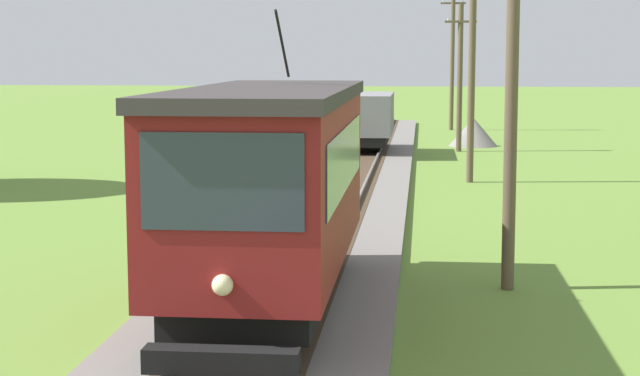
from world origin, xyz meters
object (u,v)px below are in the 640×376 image
object	(u,v)px
utility_pole_near_tram	(512,58)
utility_pole_far	(460,76)
red_tram	(270,186)
gravel_pile	(473,132)
freight_car	(364,119)
utility_pole_mid	(472,65)
utility_pole_distant	(452,57)

from	to	relation	value
utility_pole_near_tram	utility_pole_far	bearing A→B (deg)	90.00
red_tram	gravel_pile	size ratio (longest dim) A/B	3.71
freight_car	gravel_pile	bearing A→B (deg)	42.79
utility_pole_near_tram	freight_car	bearing A→B (deg)	99.44
utility_pole_near_tram	utility_pole_far	size ratio (longest dim) A/B	1.28
red_tram	utility_pole_far	distance (m)	29.52
freight_car	utility_pole_near_tram	size ratio (longest dim) A/B	0.62
freight_car	utility_pole_mid	bearing A→B (deg)	-65.73
utility_pole_near_tram	gravel_pile	distance (m)	29.56
red_tram	freight_car	world-z (taller)	red_tram
gravel_pile	utility_pole_near_tram	bearing A→B (deg)	-91.51
red_tram	utility_pole_near_tram	distance (m)	5.25
utility_pole_near_tram	utility_pole_distant	distance (m)	39.18
freight_car	utility_pole_mid	world-z (taller)	utility_pole_mid
freight_car	utility_pole_far	size ratio (longest dim) A/B	0.80
red_tram	gravel_pile	world-z (taller)	red_tram
utility_pole_mid	utility_pole_distant	size ratio (longest dim) A/B	0.96
red_tram	freight_car	xyz separation A→B (m)	(-0.00, 27.29, -0.64)
freight_car	utility_pole_near_tram	xyz separation A→B (m)	(4.12, -24.79, 2.73)
utility_pole_far	utility_pole_mid	bearing A→B (deg)	-90.00
freight_car	gravel_pile	size ratio (longest dim) A/B	2.26
red_tram	utility_pole_distant	world-z (taller)	utility_pole_distant
utility_pole_mid	utility_pole_far	bearing A→B (deg)	90.00
red_tram	utility_pole_far	bearing A→B (deg)	81.97
freight_car	utility_pole_distant	bearing A→B (deg)	74.01
utility_pole_mid	utility_pole_far	world-z (taller)	utility_pole_mid
gravel_pile	red_tram	bearing A→B (deg)	-98.74
freight_car	utility_pole_distant	xyz separation A→B (m)	(4.12, 14.39, 2.59)
red_tram	freight_car	distance (m)	27.30
freight_car	utility_pole_far	bearing A→B (deg)	24.90
utility_pole_distant	utility_pole_far	bearing A→B (deg)	-90.00
freight_car	utility_pole_mid	size ratio (longest dim) A/B	0.67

